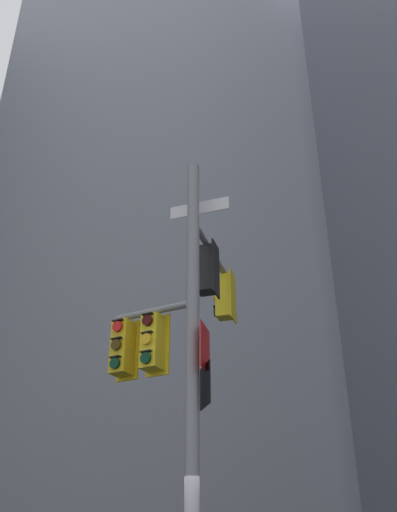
# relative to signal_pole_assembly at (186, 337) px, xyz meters

# --- Properties ---
(building_mid_block) EXTENTS (17.68, 17.68, 34.98)m
(building_mid_block) POSITION_rel_signal_pole_assembly_xyz_m (-0.51, 22.92, 12.53)
(building_mid_block) COLOR #9399A3
(building_mid_block) RESTS_ON ground
(signal_pole_assembly) EXTENTS (2.61, 2.75, 8.41)m
(signal_pole_assembly) POSITION_rel_signal_pole_assembly_xyz_m (0.00, 0.00, 0.00)
(signal_pole_assembly) COLOR gray
(signal_pole_assembly) RESTS_ON ground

